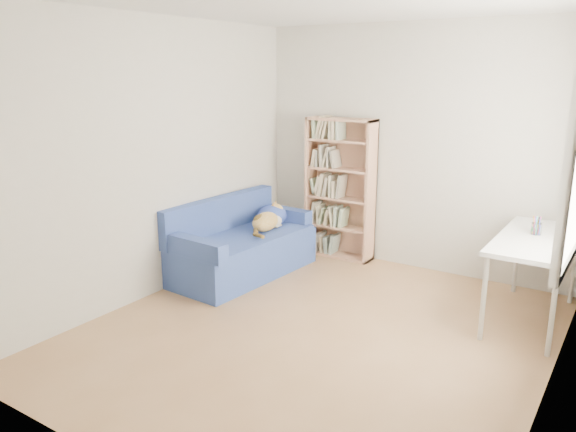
% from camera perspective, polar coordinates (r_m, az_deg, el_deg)
% --- Properties ---
extents(ground, '(4.00, 4.00, 0.00)m').
position_cam_1_polar(ground, '(4.76, 2.82, -11.69)').
color(ground, olive).
rests_on(ground, ground).
extents(room_shell, '(3.54, 4.04, 2.62)m').
position_cam_1_polar(room_shell, '(4.28, 4.49, 8.22)').
color(room_shell, silver).
rests_on(room_shell, ground).
extents(sofa, '(0.88, 1.67, 0.80)m').
position_cam_1_polar(sofa, '(5.99, -4.66, -2.94)').
color(sofa, navy).
rests_on(sofa, ground).
extents(bookshelf, '(0.80, 0.25, 1.60)m').
position_cam_1_polar(bookshelf, '(6.43, 5.30, 2.23)').
color(bookshelf, tan).
rests_on(bookshelf, ground).
extents(desk, '(0.60, 1.32, 0.75)m').
position_cam_1_polar(desk, '(5.17, 23.94, -2.70)').
color(desk, silver).
rests_on(desk, ground).
extents(pen_cup, '(0.09, 0.09, 0.16)m').
position_cam_1_polar(pen_cup, '(5.22, 23.94, -1.07)').
color(pen_cup, white).
rests_on(pen_cup, desk).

